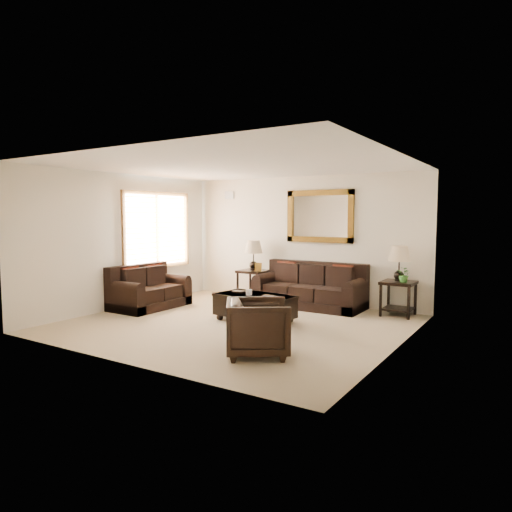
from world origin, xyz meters
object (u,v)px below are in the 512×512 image
Objects in this scene: sofa at (310,291)px; coffee_table at (255,305)px; end_table_left at (254,261)px; loveseat at (148,292)px; armchair at (258,325)px; end_table_right at (399,270)px.

sofa is 1.51× the size of coffee_table.
end_table_left reaches higher than sofa.
loveseat is 1.06× the size of coffee_table.
sofa is at bearing -56.22° from loveseat.
end_table_left is 4.17m from armchair.
end_table_right is (1.75, 0.10, 0.52)m from sofa.
end_table_left is at bearing -34.00° from loveseat.
end_table_right is (3.20, 0.00, -0.01)m from end_table_left.
loveseat is 1.18× the size of end_table_right.
coffee_table is (-0.27, -1.71, -0.03)m from sofa.
armchair is (0.84, -3.37, 0.09)m from sofa.
end_table_right is at bearing -66.69° from loveseat.
loveseat is 3.91m from armchair.
sofa is 1.43× the size of loveseat.
end_table_left is at bearing -179.94° from end_table_right.
end_table_right reaches higher than armchair.
end_table_right is 1.57× the size of armchair.
loveseat is at bearing -170.55° from coffee_table.
loveseat reaches higher than coffee_table.
coffee_table is at bearing -138.21° from end_table_right.
end_table_right is 2.77m from coffee_table.
sofa is 1.69× the size of end_table_right.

